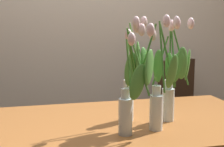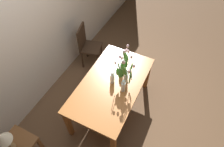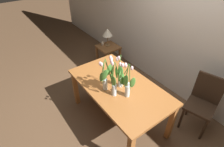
{
  "view_description": "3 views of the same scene",
  "coord_description": "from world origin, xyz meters",
  "px_view_note": "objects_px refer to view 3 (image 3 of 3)",
  "views": [
    {
      "loc": [
        -0.47,
        -1.69,
        1.3
      ],
      "look_at": [
        -0.06,
        -0.0,
        1.01
      ],
      "focal_mm": 52.74,
      "sensor_mm": 36.0,
      "label": 1
    },
    {
      "loc": [
        -1.66,
        -0.81,
        3.13
      ],
      "look_at": [
        -0.03,
        -0.02,
        1.02
      ],
      "focal_mm": 30.8,
      "sensor_mm": 36.0,
      "label": 2
    },
    {
      "loc": [
        1.56,
        -1.27,
        2.45
      ],
      "look_at": [
        -0.07,
        -0.08,
        0.94
      ],
      "focal_mm": 28.55,
      "sensor_mm": 36.0,
      "label": 3
    }
  ],
  "objects_px": {
    "table_lamp": "(108,33)",
    "dining_table": "(119,90)",
    "tulip_vase_0": "(106,78)",
    "pillar_candle": "(103,43)",
    "dining_chair": "(203,100)",
    "tulip_vase_1": "(115,83)",
    "side_table": "(108,51)",
    "tulip_vase_2": "(120,77)",
    "tulip_vase_3": "(127,84)"
  },
  "relations": [
    {
      "from": "dining_chair",
      "to": "pillar_candle",
      "type": "bearing_deg",
      "value": -173.76
    },
    {
      "from": "tulip_vase_2",
      "to": "tulip_vase_1",
      "type": "bearing_deg",
      "value": -59.94
    },
    {
      "from": "dining_table",
      "to": "tulip_vase_3",
      "type": "bearing_deg",
      "value": -17.43
    },
    {
      "from": "tulip_vase_1",
      "to": "tulip_vase_2",
      "type": "bearing_deg",
      "value": 120.06
    },
    {
      "from": "dining_table",
      "to": "side_table",
      "type": "distance_m",
      "value": 1.59
    },
    {
      "from": "tulip_vase_0",
      "to": "pillar_candle",
      "type": "relative_size",
      "value": 7.36
    },
    {
      "from": "tulip_vase_0",
      "to": "tulip_vase_3",
      "type": "bearing_deg",
      "value": 27.62
    },
    {
      "from": "table_lamp",
      "to": "dining_chair",
      "type": "bearing_deg",
      "value": 4.46
    },
    {
      "from": "tulip_vase_3",
      "to": "dining_chair",
      "type": "height_order",
      "value": "tulip_vase_3"
    },
    {
      "from": "dining_table",
      "to": "tulip_vase_0",
      "type": "bearing_deg",
      "value": -94.69
    },
    {
      "from": "tulip_vase_1",
      "to": "dining_chair",
      "type": "distance_m",
      "value": 1.42
    },
    {
      "from": "tulip_vase_0",
      "to": "table_lamp",
      "type": "height_order",
      "value": "tulip_vase_0"
    },
    {
      "from": "tulip_vase_2",
      "to": "table_lamp",
      "type": "bearing_deg",
      "value": 150.85
    },
    {
      "from": "dining_table",
      "to": "tulip_vase_1",
      "type": "relative_size",
      "value": 2.76
    },
    {
      "from": "dining_table",
      "to": "pillar_candle",
      "type": "bearing_deg",
      "value": 154.8
    },
    {
      "from": "dining_table",
      "to": "dining_chair",
      "type": "xyz_separation_m",
      "value": [
        0.83,
        0.97,
        -0.12
      ]
    },
    {
      "from": "dining_table",
      "to": "tulip_vase_0",
      "type": "relative_size",
      "value": 2.9
    },
    {
      "from": "tulip_vase_1",
      "to": "side_table",
      "type": "distance_m",
      "value": 1.86
    },
    {
      "from": "pillar_candle",
      "to": "dining_chair",
      "type": "bearing_deg",
      "value": 6.24
    },
    {
      "from": "pillar_candle",
      "to": "side_table",
      "type": "bearing_deg",
      "value": 24.24
    },
    {
      "from": "tulip_vase_1",
      "to": "table_lamp",
      "type": "distance_m",
      "value": 1.84
    },
    {
      "from": "table_lamp",
      "to": "dining_table",
      "type": "bearing_deg",
      "value": -29.0
    },
    {
      "from": "tulip_vase_0",
      "to": "tulip_vase_2",
      "type": "distance_m",
      "value": 0.2
    },
    {
      "from": "dining_chair",
      "to": "pillar_candle",
      "type": "height_order",
      "value": "dining_chair"
    },
    {
      "from": "tulip_vase_1",
      "to": "pillar_candle",
      "type": "bearing_deg",
      "value": 151.38
    },
    {
      "from": "tulip_vase_2",
      "to": "tulip_vase_3",
      "type": "distance_m",
      "value": 0.22
    },
    {
      "from": "tulip_vase_1",
      "to": "dining_table",
      "type": "bearing_deg",
      "value": 124.92
    },
    {
      "from": "tulip_vase_2",
      "to": "pillar_candle",
      "type": "relative_size",
      "value": 7.64
    },
    {
      "from": "tulip_vase_2",
      "to": "table_lamp",
      "type": "distance_m",
      "value": 1.67
    },
    {
      "from": "dining_table",
      "to": "pillar_candle",
      "type": "distance_m",
      "value": 1.67
    },
    {
      "from": "dining_table",
      "to": "pillar_candle",
      "type": "height_order",
      "value": "dining_table"
    },
    {
      "from": "tulip_vase_0",
      "to": "dining_chair",
      "type": "bearing_deg",
      "value": 54.29
    },
    {
      "from": "side_table",
      "to": "table_lamp",
      "type": "relative_size",
      "value": 1.38
    },
    {
      "from": "dining_table",
      "to": "table_lamp",
      "type": "relative_size",
      "value": 4.02
    },
    {
      "from": "tulip_vase_1",
      "to": "side_table",
      "type": "bearing_deg",
      "value": 147.63
    },
    {
      "from": "tulip_vase_1",
      "to": "tulip_vase_2",
      "type": "distance_m",
      "value": 0.19
    },
    {
      "from": "tulip_vase_1",
      "to": "tulip_vase_3",
      "type": "distance_m",
      "value": 0.16
    },
    {
      "from": "tulip_vase_1",
      "to": "tulip_vase_3",
      "type": "relative_size",
      "value": 1.02
    },
    {
      "from": "tulip_vase_0",
      "to": "pillar_candle",
      "type": "bearing_deg",
      "value": 148.13
    },
    {
      "from": "dining_chair",
      "to": "tulip_vase_1",
      "type": "bearing_deg",
      "value": -121.52
    },
    {
      "from": "dining_table",
      "to": "tulip_vase_0",
      "type": "xyz_separation_m",
      "value": [
        -0.02,
        -0.22,
        0.31
      ]
    },
    {
      "from": "dining_table",
      "to": "tulip_vase_0",
      "type": "distance_m",
      "value": 0.38
    },
    {
      "from": "dining_chair",
      "to": "pillar_candle",
      "type": "distance_m",
      "value": 2.36
    },
    {
      "from": "dining_table",
      "to": "tulip_vase_3",
      "type": "relative_size",
      "value": 2.83
    },
    {
      "from": "dining_chair",
      "to": "side_table",
      "type": "bearing_deg",
      "value": -174.92
    },
    {
      "from": "tulip_vase_2",
      "to": "dining_chair",
      "type": "distance_m",
      "value": 1.33
    },
    {
      "from": "tulip_vase_3",
      "to": "side_table",
      "type": "height_order",
      "value": "tulip_vase_3"
    },
    {
      "from": "tulip_vase_2",
      "to": "dining_table",
      "type": "bearing_deg",
      "value": 145.41
    },
    {
      "from": "tulip_vase_3",
      "to": "table_lamp",
      "type": "distance_m",
      "value": 1.89
    },
    {
      "from": "dining_table",
      "to": "dining_chair",
      "type": "distance_m",
      "value": 1.28
    }
  ]
}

